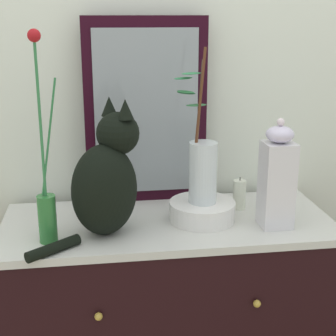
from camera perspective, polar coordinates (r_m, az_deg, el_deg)
name	(u,v)px	position (r m, az deg, el deg)	size (l,w,h in m)	color
wall_back	(156,77)	(1.88, -1.36, 10.09)	(4.40, 0.08, 2.60)	silver
sideboard	(168,333)	(1.91, 0.00, -17.93)	(1.08, 0.48, 0.87)	black
mirror_leaning	(146,112)	(1.80, -2.45, 6.24)	(0.43, 0.03, 0.65)	black
cat_sitting	(107,179)	(1.56, -6.87, -1.25)	(0.37, 0.32, 0.42)	black
vase_slim_green	(46,197)	(1.53, -13.44, -3.15)	(0.08, 0.05, 0.62)	#2C7134
bowl_porcelain	(202,211)	(1.69, 3.83, -4.78)	(0.22, 0.22, 0.06)	white
vase_glass_clear	(202,167)	(1.64, 3.84, 0.09)	(0.14, 0.13, 0.49)	silver
jar_lidded_porcelain	(277,178)	(1.64, 12.06, -1.10)	(0.10, 0.10, 0.35)	silver
candle_pillar	(239,195)	(1.80, 7.96, -2.95)	(0.04, 0.04, 0.11)	silver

